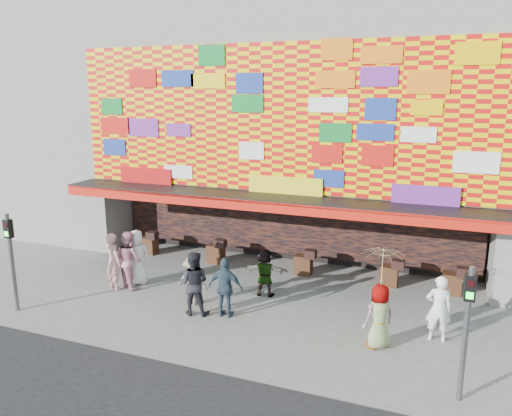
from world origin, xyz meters
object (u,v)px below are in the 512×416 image
(ped_f, at_px, (265,273))
(parasol, at_px, (382,267))
(ped_h, at_px, (439,308))
(ped_d, at_px, (192,281))
(ped_b, at_px, (113,261))
(ped_a, at_px, (137,257))
(ped_e, at_px, (226,287))
(signal_right, at_px, (467,319))
(ped_i, at_px, (129,260))
(ped_c, at_px, (194,283))
(signal_left, at_px, (11,251))
(ped_g, at_px, (379,316))

(ped_f, distance_m, parasol, 4.61)
(ped_h, bearing_deg, ped_d, -4.48)
(ped_b, xyz_separation_m, ped_d, (3.00, -0.13, -0.22))
(ped_a, xyz_separation_m, ped_e, (3.87, -1.22, -0.05))
(signal_right, height_order, ped_d, signal_right)
(ped_i, bearing_deg, ped_h, -158.13)
(ped_b, bearing_deg, ped_c, -170.01)
(ped_f, xyz_separation_m, parasol, (3.87, -2.08, 1.41))
(signal_left, bearing_deg, ped_g, 9.09)
(ped_e, bearing_deg, ped_i, -14.66)
(ped_f, distance_m, ped_h, 5.39)
(ped_c, bearing_deg, ped_g, 167.20)
(signal_left, bearing_deg, ped_c, 18.70)
(ped_g, height_order, ped_i, ped_i)
(ped_g, xyz_separation_m, parasol, (0.00, 0.00, 1.34))
(ped_e, relative_size, ped_g, 1.06)
(ped_b, relative_size, ped_d, 1.29)
(ped_h, bearing_deg, ped_i, -7.72)
(signal_right, bearing_deg, ped_h, 101.83)
(ped_a, distance_m, parasol, 8.50)
(signal_left, xyz_separation_m, ped_h, (11.85, 2.61, -0.96))
(ped_d, distance_m, ped_h, 7.15)
(ped_c, distance_m, ped_d, 0.75)
(ped_a, height_order, ped_h, ped_a)
(ped_a, xyz_separation_m, ped_i, (-0.07, -0.34, 0.02))
(ped_c, distance_m, parasol, 5.50)
(signal_right, distance_m, ped_e, 6.70)
(ped_b, bearing_deg, signal_right, -170.67)
(ped_d, distance_m, ped_e, 1.42)
(ped_d, bearing_deg, ped_a, -22.60)
(ped_d, height_order, ped_i, ped_i)
(signal_left, distance_m, ped_f, 7.66)
(ped_a, xyz_separation_m, ped_b, (-0.46, -0.66, 0.02))
(signal_right, xyz_separation_m, ped_c, (-7.31, 1.72, -0.90))
(signal_left, relative_size, ped_b, 1.55)
(signal_right, relative_size, ped_a, 1.58)
(ped_c, bearing_deg, signal_right, 154.47)
(signal_left, xyz_separation_m, ped_f, (6.59, 3.76, -1.08))
(ped_h, relative_size, ped_i, 0.92)
(signal_left, xyz_separation_m, ped_i, (2.10, 2.79, -0.89))
(ped_h, bearing_deg, ped_a, -9.73)
(signal_left, distance_m, ped_a, 3.91)
(ped_g, distance_m, ped_i, 8.43)
(signal_right, bearing_deg, ped_b, 167.02)
(signal_right, distance_m, parasol, 2.59)
(signal_left, height_order, ped_b, signal_left)
(ped_h, bearing_deg, signal_right, 95.13)
(signal_right, bearing_deg, ped_d, 163.11)
(signal_left, height_order, ped_i, signal_left)
(ped_f, relative_size, ped_g, 0.92)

